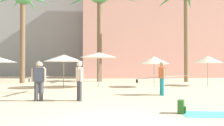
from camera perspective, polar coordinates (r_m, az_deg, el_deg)
name	(u,v)px	position (r m, az deg, el deg)	size (l,w,h in m)	color
hotel_pink	(154,26)	(34.02, 10.21, 8.85)	(19.96, 8.08, 14.41)	#DB9989
hotel_tower_gray	(50,2)	(43.49, -15.07, 14.34)	(19.85, 8.62, 25.72)	gray
palm_tree_center	(22,5)	(22.82, -21.10, 13.07)	(4.74, 4.36, 8.64)	brown
cafe_umbrella_0	(64,58)	(16.47, -11.73, 1.19)	(2.77, 2.77, 2.30)	gray
cafe_umbrella_2	(208,59)	(19.32, 22.40, 0.82)	(2.19, 2.19, 2.29)	gray
cafe_umbrella_4	(154,60)	(16.91, 10.29, 0.69)	(2.14, 2.14, 2.20)	gray
cafe_umbrella_6	(99,55)	(16.57, -3.24, 1.96)	(2.73, 2.73, 2.47)	gray
beach_towel	(210,114)	(7.82, 22.92, -11.54)	(1.63, 0.96, 0.01)	#4CC6D6
backpack	(181,107)	(7.69, 16.65, -10.28)	(0.34, 0.35, 0.42)	#2B5B21
person_near_right	(161,77)	(12.22, 11.97, -3.40)	(3.10, 0.79, 1.71)	teal
person_near_left	(40,76)	(13.30, -17.21, -3.18)	(0.93, 3.13, 1.70)	#3D3D42
person_mid_center	(39,79)	(10.36, -17.54, -3.82)	(0.61, 0.27, 1.69)	#3D3D42
person_far_right	(79,79)	(10.05, -8.00, -3.91)	(0.33, 0.60, 1.70)	#3D3D42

